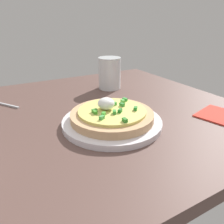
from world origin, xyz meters
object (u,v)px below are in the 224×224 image
object	(u,v)px
cup_far	(110,75)
napkin	(222,116)
plate	(112,122)
pizza	(112,114)
fork	(2,104)

from	to	relation	value
cup_far	napkin	size ratio (longest dim) A/B	1.02
plate	cup_far	xyz separation A→B (cm)	(14.38, 27.35, 4.35)
pizza	fork	world-z (taller)	pizza
plate	fork	world-z (taller)	plate
pizza	napkin	distance (cm)	30.66
fork	napkin	bearing A→B (deg)	-161.32
pizza	fork	bearing A→B (deg)	128.71
pizza	fork	xyz separation A→B (cm)	(-22.94, 28.63, -2.57)
pizza	napkin	world-z (taller)	pizza
cup_far	napkin	world-z (taller)	cup_far
pizza	fork	size ratio (longest dim) A/B	2.02
cup_far	plate	bearing A→B (deg)	-117.73
cup_far	napkin	xyz separation A→B (cm)	(14.22, -37.92, -4.88)
plate	napkin	xyz separation A→B (cm)	(28.60, -10.57, -0.53)
cup_far	fork	world-z (taller)	cup_far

